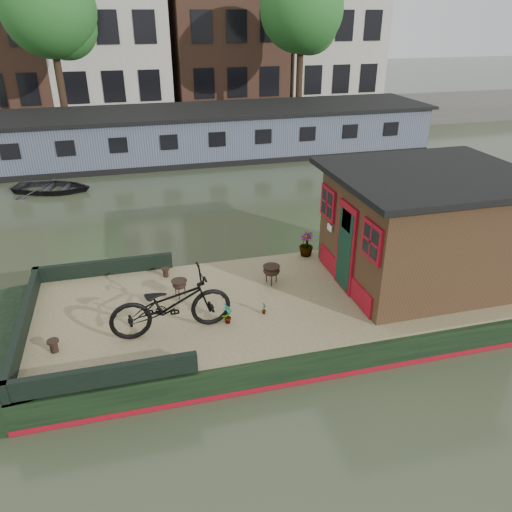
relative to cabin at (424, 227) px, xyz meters
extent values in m
plane|color=#303924|center=(-2.19, 0.00, -1.88)|extent=(120.00, 120.00, 0.00)
cube|color=black|center=(-2.19, 0.00, -1.58)|extent=(12.00, 4.00, 0.60)
cylinder|color=black|center=(-8.19, 0.00, -1.58)|extent=(4.00, 4.00, 0.60)
cube|color=maroon|center=(-2.19, 0.00, -1.82)|extent=(12.02, 4.02, 0.10)
cube|color=#92865A|center=(-2.19, 0.00, -1.25)|extent=(11.80, 3.80, 0.05)
cube|color=black|center=(-8.11, 0.00, -1.05)|extent=(0.12, 4.00, 0.35)
cube|color=black|center=(-6.69, 1.92, -1.05)|extent=(3.00, 0.12, 0.35)
cube|color=black|center=(-6.69, -1.92, -1.05)|extent=(3.00, 0.12, 0.35)
cube|color=black|center=(0.01, 0.00, -0.08)|extent=(3.50, 3.00, 2.30)
cube|color=black|center=(0.01, 0.00, 1.13)|extent=(4.00, 3.50, 0.12)
cube|color=maroon|center=(-1.77, 0.00, -0.28)|extent=(0.06, 0.80, 1.90)
cube|color=black|center=(-1.79, 0.00, -0.33)|extent=(0.04, 0.64, 1.70)
cube|color=maroon|center=(-1.77, -1.05, 0.32)|extent=(0.06, 0.72, 0.72)
cube|color=maroon|center=(-1.77, 1.05, 0.32)|extent=(0.06, 0.72, 0.72)
imported|color=black|center=(-5.46, -0.69, -0.65)|extent=(2.27, 0.93, 1.16)
imported|color=brown|center=(-4.42, -0.70, -1.02)|extent=(0.26, 0.27, 0.42)
imported|color=brown|center=(-1.99, 1.69, -0.93)|extent=(0.44, 0.44, 0.60)
imported|color=brown|center=(-3.67, -0.56, -1.10)|extent=(0.12, 0.16, 0.26)
cylinder|color=black|center=(-5.38, 1.48, -1.13)|extent=(0.18, 0.18, 0.20)
cylinder|color=black|center=(-7.52, -0.80, -1.11)|extent=(0.21, 0.21, 0.23)
imported|color=black|center=(-8.70, 10.41, -1.59)|extent=(3.25, 2.71, 0.58)
cube|color=slate|center=(-2.19, 14.00, -0.88)|extent=(20.00, 4.00, 2.00)
cube|color=black|center=(-2.19, 14.00, 0.17)|extent=(20.40, 4.40, 0.12)
cube|color=black|center=(-2.19, 14.00, -1.76)|extent=(20.00, 4.05, 0.24)
cube|color=#47443F|center=(-2.19, 20.50, -1.43)|extent=(60.00, 6.00, 0.90)
cylinder|color=#332316|center=(-8.69, 19.00, 1.02)|extent=(0.36, 0.36, 4.00)
sphere|color=#1B521E|center=(-8.69, 19.00, 4.22)|extent=(4.40, 4.40, 4.40)
sphere|color=#1B521E|center=(-8.09, 19.30, 3.42)|extent=(3.00, 3.00, 3.00)
cylinder|color=#332316|center=(3.81, 19.00, 1.02)|extent=(0.36, 0.36, 4.00)
sphere|color=#1B521E|center=(3.81, 19.00, 4.22)|extent=(4.40, 4.40, 4.40)
sphere|color=#1B521E|center=(4.41, 19.30, 3.42)|extent=(3.00, 3.00, 3.00)
camera|label=1|loc=(-5.93, -8.52, 4.09)|focal=35.00mm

